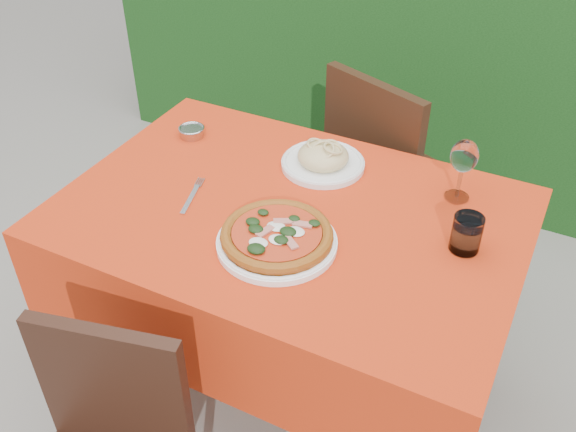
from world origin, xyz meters
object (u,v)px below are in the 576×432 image
at_px(pizza_plate, 277,237).
at_px(fork, 190,199).
at_px(steel_ramekin, 192,132).
at_px(water_glass, 466,235).
at_px(pasta_plate, 323,159).
at_px(wine_glass, 464,158).
at_px(chair_far, 386,172).

bearing_deg(pizza_plate, fork, 168.15).
bearing_deg(fork, steel_ramekin, 107.11).
bearing_deg(water_glass, fork, -169.50).
bearing_deg(pizza_plate, steel_ramekin, 144.02).
bearing_deg(pasta_plate, pizza_plate, -83.00).
distance_m(pizza_plate, wine_glass, 0.55).
bearing_deg(fork, pasta_plate, 35.78).
xyz_separation_m(wine_glass, fork, (-0.66, -0.35, -0.13)).
bearing_deg(steel_ramekin, water_glass, -9.87).
relative_size(chair_far, fork, 4.75).
distance_m(chair_far, pizza_plate, 0.83).
distance_m(chair_far, water_glass, 0.76).
relative_size(pizza_plate, steel_ramekin, 4.00).
distance_m(wine_glass, steel_ramekin, 0.86).
relative_size(chair_far, water_glass, 9.07).
relative_size(pizza_plate, wine_glass, 1.66).
relative_size(pizza_plate, fork, 1.62).
xyz_separation_m(pasta_plate, wine_glass, (0.40, 0.02, 0.10)).
bearing_deg(steel_ramekin, chair_far, 38.32).
relative_size(pasta_plate, fork, 1.31).
height_order(pizza_plate, fork, pizza_plate).
bearing_deg(fork, pizza_plate, -27.51).
bearing_deg(wine_glass, fork, -152.25).
bearing_deg(steel_ramekin, pasta_plate, 3.50).
bearing_deg(wine_glass, water_glass, -70.54).
bearing_deg(water_glass, wine_glass, 109.46).
height_order(pizza_plate, wine_glass, wine_glass).
distance_m(chair_far, wine_glass, 0.61).
bearing_deg(fork, chair_far, 48.96).
distance_m(fork, steel_ramekin, 0.36).
distance_m(water_glass, wine_glass, 0.24).
height_order(fork, steel_ramekin, steel_ramekin).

